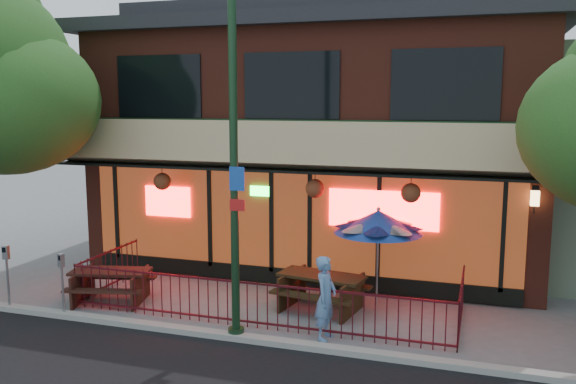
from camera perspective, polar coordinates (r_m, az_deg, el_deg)
name	(u,v)px	position (r m, az deg, el deg)	size (l,w,h in m)	color
ground	(244,330)	(12.79, -4.15, -12.79)	(80.00, 80.00, 0.00)	gray
curb	(234,337)	(12.34, -5.05, -13.33)	(80.00, 0.25, 0.12)	#999993
restaurant_building	(330,117)	(18.68, 3.98, 6.97)	(12.96, 9.49, 8.05)	maroon
patio_fence	(252,293)	(13.01, -3.34, -9.45)	(8.44, 2.62, 1.00)	#490F18
street_light	(234,180)	(11.63, -5.06, 1.10)	(0.43, 0.32, 7.00)	#16331C
picnic_table_left	(111,281)	(14.85, -16.24, -8.00)	(2.07, 1.77, 0.76)	#3A1C15
picnic_table_right	(322,286)	(13.78, 3.17, -8.82)	(2.12, 1.75, 0.82)	#342512
patio_umbrella	(378,222)	(13.86, 8.44, -2.77)	(2.00, 2.00, 2.28)	gray
pedestrian	(326,298)	(12.09, 3.54, -9.86)	(0.61, 0.40, 1.67)	#5F8ABF
parking_meter_near	(62,274)	(14.04, -20.40, -7.24)	(0.15, 0.14, 1.41)	#92949A
parking_meter_far	(7,267)	(14.96, -24.82, -6.36)	(0.15, 0.14, 1.48)	gray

